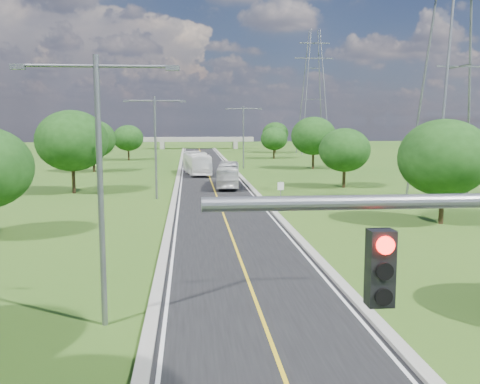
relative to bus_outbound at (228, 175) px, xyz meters
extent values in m
plane|color=#2B5317|center=(-1.76, 6.49, -1.45)|extent=(260.00, 260.00, 0.00)
cube|color=black|center=(-1.76, 12.49, -1.42)|extent=(8.00, 150.00, 0.06)
cube|color=gray|center=(-6.01, 12.49, -1.34)|extent=(0.50, 150.00, 0.22)
cube|color=gray|center=(2.49, 12.49, -1.34)|extent=(0.50, 150.00, 0.22)
cube|color=black|center=(-1.96, -54.51, 4.25)|extent=(0.35, 0.28, 1.05)
cylinder|color=#FF140C|center=(-1.96, -54.67, 4.60)|extent=(0.24, 0.06, 0.24)
cylinder|color=slate|center=(3.44, -15.51, -0.25)|extent=(0.08, 0.08, 2.40)
cube|color=white|center=(3.44, -15.54, 0.55)|extent=(0.55, 0.04, 0.70)
cube|color=gray|center=(-11.76, 86.49, -0.45)|extent=(1.20, 3.00, 2.00)
cube|color=gray|center=(8.24, 86.49, -0.45)|extent=(1.20, 3.00, 2.00)
cube|color=gray|center=(-1.76, 86.49, 1.15)|extent=(30.00, 3.00, 1.20)
cylinder|color=slate|center=(-7.76, -41.51, 3.55)|extent=(0.22, 0.22, 10.00)
cylinder|color=slate|center=(-9.16, -41.51, 8.15)|extent=(2.80, 0.12, 0.12)
cylinder|color=slate|center=(-6.36, -41.51, 8.15)|extent=(2.80, 0.12, 0.12)
cube|color=slate|center=(-10.46, -41.51, 8.10)|extent=(0.50, 0.25, 0.18)
cube|color=slate|center=(-5.06, -41.51, 8.10)|extent=(0.50, 0.25, 0.18)
cylinder|color=slate|center=(-7.76, -8.51, 3.55)|extent=(0.22, 0.22, 10.00)
cylinder|color=slate|center=(-9.16, -8.51, 8.15)|extent=(2.80, 0.12, 0.12)
cylinder|color=slate|center=(-6.36, -8.51, 8.15)|extent=(2.80, 0.12, 0.12)
cube|color=slate|center=(-10.46, -8.51, 8.10)|extent=(0.50, 0.25, 0.18)
cube|color=slate|center=(-5.06, -8.51, 8.10)|extent=(0.50, 0.25, 0.18)
cylinder|color=slate|center=(4.24, 24.49, 3.55)|extent=(0.22, 0.22, 10.00)
cylinder|color=slate|center=(2.84, 24.49, 8.15)|extent=(2.80, 0.12, 0.12)
cylinder|color=slate|center=(5.64, 24.49, 8.15)|extent=(2.80, 0.12, 0.12)
cube|color=slate|center=(1.54, 24.49, 8.10)|extent=(0.50, 0.25, 0.18)
cube|color=slate|center=(6.94, 24.49, 8.10)|extent=(0.50, 0.25, 0.18)
cube|color=slate|center=(24.24, 61.49, 20.39)|extent=(9.00, 0.25, 0.25)
cube|color=slate|center=(24.24, 61.49, 23.75)|extent=(7.00, 0.25, 0.25)
cylinder|color=black|center=(-16.76, -3.51, 0.17)|extent=(0.36, 0.36, 3.24)
ellipsoid|color=#14390F|center=(-16.76, -3.51, 4.13)|extent=(7.56, 7.56, 6.43)
cylinder|color=black|center=(-18.76, 20.49, -0.01)|extent=(0.36, 0.36, 2.88)
ellipsoid|color=#14390F|center=(-18.76, 20.49, 3.51)|extent=(6.72, 6.72, 5.71)
cylinder|color=black|center=(-16.26, 44.49, -0.19)|extent=(0.36, 0.36, 2.52)
ellipsoid|color=#14390F|center=(-16.26, 44.49, 2.89)|extent=(5.88, 5.88, 5.00)
cylinder|color=black|center=(14.24, -23.51, -0.01)|extent=(0.36, 0.36, 2.88)
ellipsoid|color=#14390F|center=(14.24, -23.51, 3.51)|extent=(6.72, 6.72, 5.71)
cylinder|color=black|center=(13.24, -1.51, -0.19)|extent=(0.36, 0.36, 2.52)
ellipsoid|color=#14390F|center=(13.24, -1.51, 2.89)|extent=(5.88, 5.88, 5.00)
cylinder|color=black|center=(15.24, 22.49, 0.08)|extent=(0.36, 0.36, 3.06)
ellipsoid|color=#14390F|center=(15.24, 22.49, 3.82)|extent=(7.14, 7.14, 6.07)
cylinder|color=black|center=(12.74, 46.49, -0.28)|extent=(0.36, 0.36, 2.34)
ellipsoid|color=#14390F|center=(12.74, 46.49, 2.58)|extent=(5.46, 5.46, 4.64)
cylinder|color=black|center=(16.24, 66.49, -0.10)|extent=(0.36, 0.36, 2.70)
ellipsoid|color=#14390F|center=(16.24, 66.49, 3.20)|extent=(6.30, 6.30, 5.36)
imported|color=beige|center=(0.00, 0.00, 0.00)|extent=(3.26, 10.12, 2.77)
imported|color=white|center=(-3.44, 15.22, 0.20)|extent=(4.02, 11.62, 3.17)
camera|label=1|loc=(-4.51, -61.30, 6.23)|focal=40.00mm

